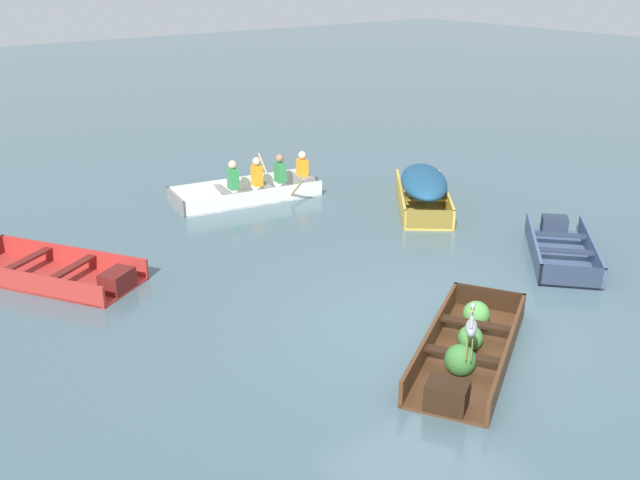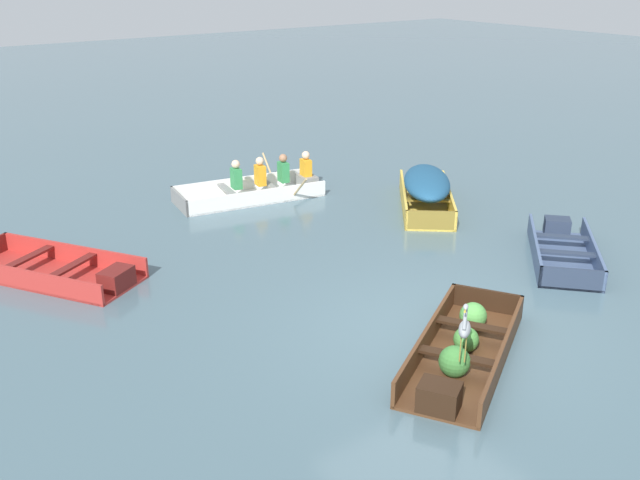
% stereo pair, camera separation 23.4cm
% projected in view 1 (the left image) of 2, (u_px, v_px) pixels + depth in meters
% --- Properties ---
extents(ground_plane, '(80.00, 80.00, 0.00)m').
position_uv_depth(ground_plane, '(434.00, 332.00, 10.06)').
color(ground_plane, '#47606B').
extents(dinghy_dark_varnish_foreground, '(3.06, 2.40, 0.44)m').
position_uv_depth(dinghy_dark_varnish_foreground, '(467.00, 348.00, 9.33)').
color(dinghy_dark_varnish_foreground, '#4C2D19').
rests_on(dinghy_dark_varnish_foreground, ground).
extents(skiff_slate_blue_near_moored, '(2.59, 2.50, 0.37)m').
position_uv_depth(skiff_slate_blue_near_moored, '(561.00, 248.00, 12.63)').
color(skiff_slate_blue_near_moored, '#475B7F').
rests_on(skiff_slate_blue_near_moored, ground).
extents(skiff_yellow_mid_moored, '(2.59, 2.83, 0.78)m').
position_uv_depth(skiff_yellow_mid_moored, '(423.00, 186.00, 14.98)').
color(skiff_yellow_mid_moored, '#E5BC47').
rests_on(skiff_yellow_mid_moored, ground).
extents(skiff_red_far_moored, '(2.59, 3.20, 0.36)m').
position_uv_depth(skiff_red_far_moored, '(57.00, 274.00, 11.63)').
color(skiff_red_far_moored, '#AD2D28').
rests_on(skiff_red_far_moored, ground).
extents(rowboat_white_with_crew, '(3.31, 2.37, 0.91)m').
position_uv_depth(rowboat_white_with_crew, '(256.00, 188.00, 15.61)').
color(rowboat_white_with_crew, white).
rests_on(rowboat_white_with_crew, ground).
extents(heron_on_dinghy, '(0.40, 0.34, 0.84)m').
position_uv_depth(heron_on_dinghy, '(471.00, 326.00, 8.33)').
color(heron_on_dinghy, olive).
rests_on(heron_on_dinghy, dinghy_dark_varnish_foreground).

